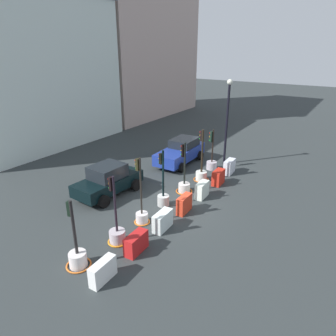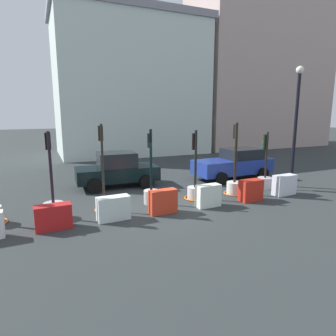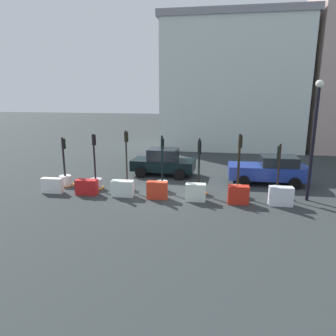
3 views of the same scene
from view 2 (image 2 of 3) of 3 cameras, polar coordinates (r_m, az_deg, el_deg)
The scene contains 18 objects.
ground_plane at distance 11.89m, azimuth -2.33°, elevation -7.38°, with size 120.00×120.00×0.00m, color #2D3233.
traffic_light_1 at distance 11.24m, azimuth -21.29°, elevation -6.72°, with size 0.86×0.86×3.07m.
traffic_light_2 at distance 11.49m, azimuth -12.28°, elevation -5.37°, with size 0.76×0.76×3.29m.
traffic_light_3 at distance 12.07m, azimuth -3.27°, elevation -4.22°, with size 0.62×0.62×3.04m.
traffic_light_4 at distance 12.80m, azimuth 5.25°, elevation -3.81°, with size 0.95×0.95×2.96m.
traffic_light_5 at distance 13.82m, azimuth 12.72°, elevation -2.72°, with size 0.95×0.95×3.24m.
traffic_light_6 at distance 15.26m, azimuth 18.23°, elevation -1.81°, with size 0.70×0.70×2.76m.
construction_barrier_1 at distance 10.24m, azimuth -21.31°, elevation -8.82°, with size 1.14×0.52×0.81m.
construction_barrier_2 at distance 10.49m, azimuth -10.50°, elevation -7.66°, with size 1.15×0.51×0.84m.
construction_barrier_3 at distance 10.96m, azimuth -0.97°, elevation -6.50°, with size 1.06×0.42×0.90m.
construction_barrier_4 at distance 11.82m, azimuth 7.78°, elevation -5.34°, with size 1.01×0.47×0.89m.
construction_barrier_5 at distance 12.96m, azimuth 15.71°, elevation -4.17°, with size 1.01×0.52×0.90m.
construction_barrier_6 at distance 14.35m, azimuth 21.58°, elevation -3.05°, with size 1.11×0.51×0.91m.
car_black_sedan at distance 14.95m, azimuth -9.80°, elevation -0.38°, with size 4.09×2.28×1.73m.
car_blue_estate at distance 16.97m, azimuth 12.74°, elevation 0.80°, with size 4.51×2.21×1.67m.
building_main_facade at distance 27.44m, azimuth -7.24°, elevation 15.54°, with size 13.14×7.54×11.94m.
building_corner_block at distance 34.67m, azimuth 17.18°, elevation 18.67°, with size 15.40×7.26×17.35m.
street_lamp_post at distance 15.69m, azimuth 23.57°, elevation 9.16°, with size 0.36×0.36×5.82m.
Camera 2 is at (-4.13, -10.51, 3.72)m, focal length 31.51 mm.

